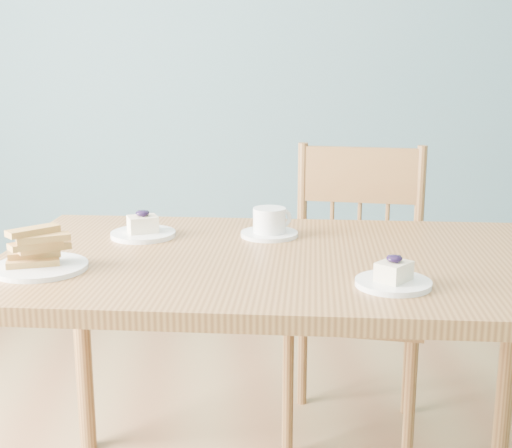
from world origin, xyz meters
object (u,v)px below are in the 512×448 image
object	(u,v)px
dining_chair	(355,291)
biscotti_plate	(40,256)
cheesecake_plate_near	(393,278)
coffee_cup	(270,224)
dining_table	(287,286)
cheesecake_plate_far	(143,230)

from	to	relation	value
dining_chair	biscotti_plate	bearing A→B (deg)	-130.65
cheesecake_plate_near	coffee_cup	size ratio (longest dim) A/B	1.05
dining_table	cheesecake_plate_far	size ratio (longest dim) A/B	8.77
coffee_cup	biscotti_plate	size ratio (longest dim) A/B	0.72
dining_table	biscotti_plate	distance (m)	0.59
cheesecake_plate_far	coffee_cup	size ratio (longest dim) A/B	1.12
cheesecake_plate_far	biscotti_plate	xyz separation A→B (m)	(-0.21, -0.28, 0.01)
dining_chair	cheesecake_plate_far	bearing A→B (deg)	-140.23
dining_table	coffee_cup	world-z (taller)	coffee_cup
dining_chair	coffee_cup	world-z (taller)	dining_chair
cheesecake_plate_near	dining_chair	bearing A→B (deg)	82.83
dining_table	biscotti_plate	world-z (taller)	biscotti_plate
dining_chair	biscotti_plate	size ratio (longest dim) A/B	4.42
dining_table	biscotti_plate	size ratio (longest dim) A/B	7.12
dining_chair	cheesecake_plate_near	bearing A→B (deg)	-81.22
cheesecake_plate_near	cheesecake_plate_far	xyz separation A→B (m)	(-0.56, 0.47, 0.00)
cheesecake_plate_far	cheesecake_plate_near	bearing A→B (deg)	-39.86
biscotti_plate	dining_chair	bearing A→B (deg)	33.40
cheesecake_plate_far	biscotti_plate	world-z (taller)	biscotti_plate
coffee_cup	dining_table	bearing A→B (deg)	-108.13
cheesecake_plate_near	dining_table	bearing A→B (deg)	128.73
dining_table	cheesecake_plate_near	bearing A→B (deg)	-41.85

